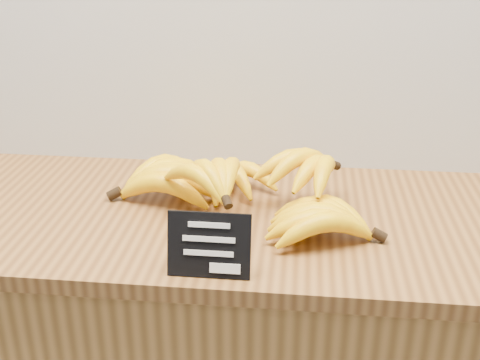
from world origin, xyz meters
name	(u,v)px	position (x,y,z in m)	size (l,w,h in m)	color
counter_top	(243,219)	(-0.01, 2.75, 0.92)	(1.53, 0.54, 0.03)	brown
chalkboard_sign	(209,245)	(-0.04, 2.52, 0.98)	(0.13, 0.01, 0.11)	black
banana_pile	(241,186)	(-0.01, 2.76, 0.98)	(0.53, 0.39, 0.12)	yellow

